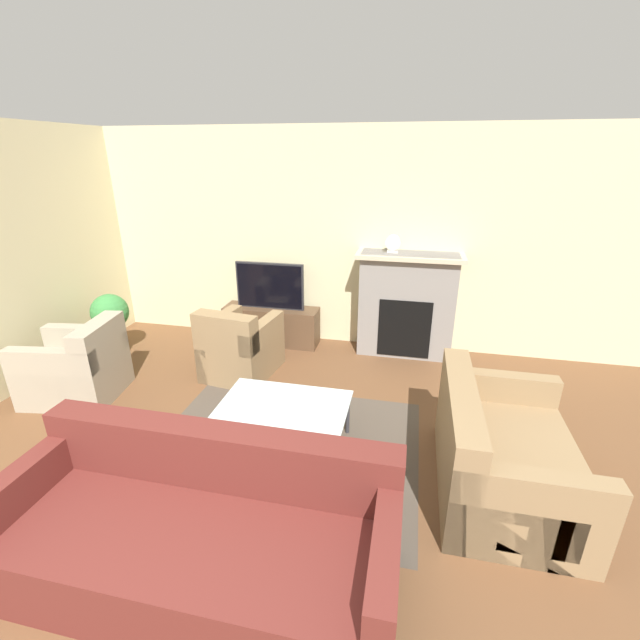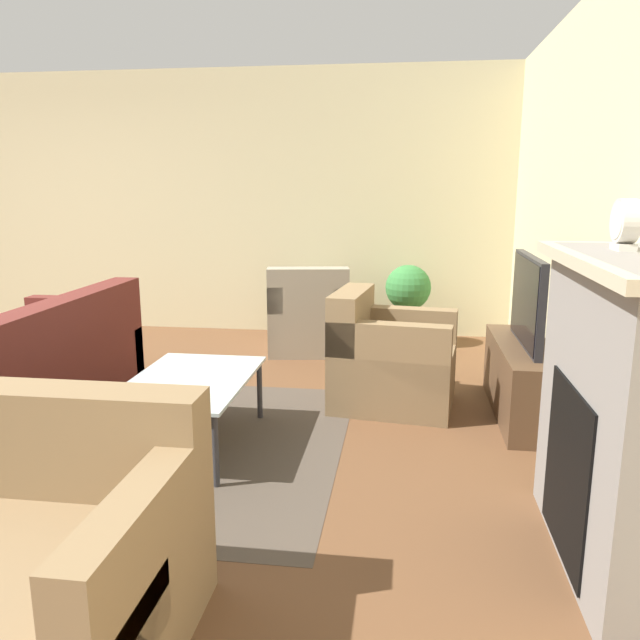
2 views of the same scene
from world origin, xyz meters
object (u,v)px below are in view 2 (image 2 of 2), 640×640
object	(u,v)px
armchair_by_window	(308,318)
armchair_accent	(388,364)
mantel_clock	(625,224)
tv	(528,301)
coffee_table	(190,384)
potted_plant	(408,295)
couch_sectional	(10,384)

from	to	relation	value
armchair_by_window	armchair_accent	distance (m)	1.67
armchair_by_window	mantel_clock	world-z (taller)	mantel_clock
tv	coffee_table	distance (m)	2.25
armchair_accent	coffee_table	bearing A→B (deg)	134.62
tv	mantel_clock	xyz separation A→B (m)	(1.52, 0.06, 0.60)
armchair_accent	potted_plant	xyz separation A→B (m)	(-1.73, 0.13, 0.20)
tv	couch_sectional	bearing A→B (deg)	-78.68
couch_sectional	mantel_clock	xyz separation A→B (m)	(0.86, 3.38, 1.10)
armchair_by_window	potted_plant	bearing A→B (deg)	-172.96
couch_sectional	armchair_accent	size ratio (longest dim) A/B	2.53
armchair_by_window	potted_plant	size ratio (longest dim) A/B	1.22
armchair_by_window	tv	bearing A→B (deg)	129.23
couch_sectional	coffee_table	world-z (taller)	couch_sectional
coffee_table	tv	bearing A→B (deg)	111.28
potted_plant	armchair_by_window	bearing A→B (deg)	-74.05
armchair_accent	couch_sectional	bearing A→B (deg)	114.43
potted_plant	mantel_clock	xyz separation A→B (m)	(3.32, 0.84, 0.89)
couch_sectional	coffee_table	bearing A→B (deg)	83.76
couch_sectional	mantel_clock	size ratio (longest dim) A/B	11.02
coffee_table	potted_plant	world-z (taller)	potted_plant
couch_sectional	mantel_clock	distance (m)	3.66
tv	mantel_clock	world-z (taller)	mantel_clock
couch_sectional	armchair_accent	distance (m)	2.52
tv	potted_plant	xyz separation A→B (m)	(-1.80, -0.77, -0.29)
tv	coffee_table	size ratio (longest dim) A/B	0.83
potted_plant	tv	bearing A→B (deg)	23.27
couch_sectional	mantel_clock	bearing A→B (deg)	75.79
couch_sectional	armchair_by_window	size ratio (longest dim) A/B	2.37
coffee_table	couch_sectional	bearing A→B (deg)	-96.24
armchair_accent	mantel_clock	xyz separation A→B (m)	(1.59, 0.97, 1.09)
mantel_clock	coffee_table	bearing A→B (deg)	-108.70
armchair_accent	coffee_table	world-z (taller)	armchair_accent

